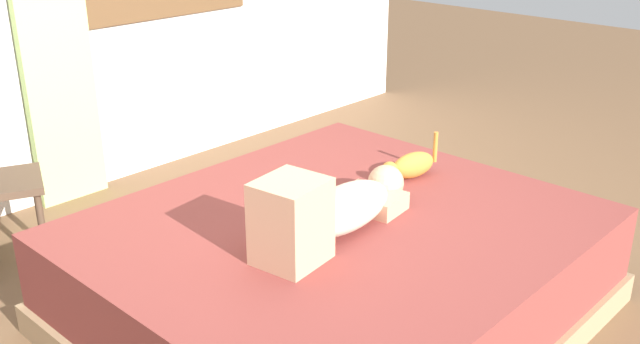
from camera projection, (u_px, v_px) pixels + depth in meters
name	position (u px, v px, depth m)	size (l,w,h in m)	color
ground_plane	(329.00, 320.00, 3.32)	(16.00, 16.00, 0.00)	brown
bed	(337.00, 270.00, 3.26)	(2.15, 1.91, 0.49)	#997A56
person_lying	(332.00, 210.00, 3.01)	(0.94, 0.36, 0.34)	#CCB299
cat	(410.00, 165.00, 3.60)	(0.35, 0.16, 0.21)	#C67A2D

